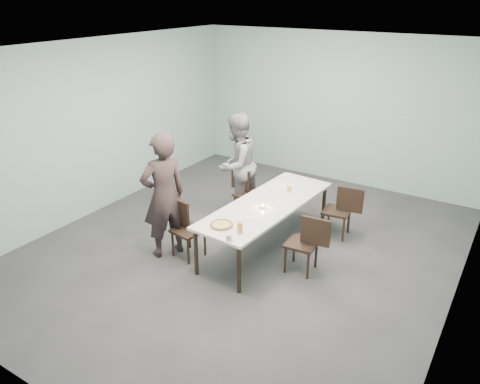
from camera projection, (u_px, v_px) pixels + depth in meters
The scene contains 16 objects.
ground at pixel (244, 248), 7.30m from camera, with size 7.00×7.00×0.00m, color #333335.
room_shell at pixel (244, 122), 6.49m from camera, with size 6.02×7.02×3.01m.
table at pixel (267, 207), 7.07m from camera, with size 1.07×2.65×0.75m.
chair_near_left at pixel (184, 224), 6.95m from camera, with size 0.64×0.48×0.87m.
chair_far_left at pixel (245, 190), 8.15m from camera, with size 0.64×0.49×0.87m.
chair_near_right at pixel (307, 240), 6.51m from camera, with size 0.63×0.45×0.87m.
chair_far_right at pixel (342, 208), 7.47m from camera, with size 0.63×0.46×0.87m.
diner_near at pixel (164, 196), 6.80m from camera, with size 0.69×0.46×1.90m, color black.
diner_far at pixel (237, 165), 8.14m from camera, with size 0.88×0.69×1.82m, color gray.
pizza at pixel (222, 225), 6.36m from camera, with size 0.34×0.34×0.04m.
side_plate at pixel (250, 217), 6.61m from camera, with size 0.18×0.18×0.01m, color white.
beer_glass at pixel (240, 228), 6.17m from camera, with size 0.08×0.08×0.15m, color gold.
water_tumbler at pixel (229, 237), 5.99m from camera, with size 0.08×0.08×0.09m, color silver.
tealight at pixel (262, 207), 6.89m from camera, with size 0.06×0.06×0.05m.
amber_tumbler at pixel (289, 189), 7.47m from camera, with size 0.07×0.07×0.08m, color gold.
menu at pixel (282, 185), 7.70m from camera, with size 0.30×0.22×0.01m, color silver.
Camera 1 is at (3.33, -5.40, 3.71)m, focal length 35.00 mm.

